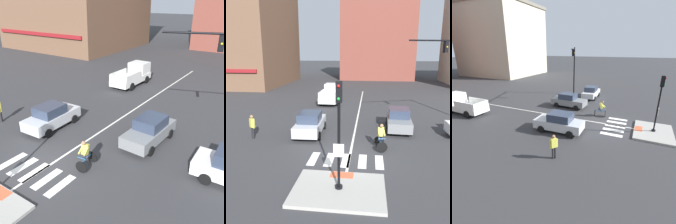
% 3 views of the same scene
% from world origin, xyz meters
% --- Properties ---
extents(ground_plane, '(300.00, 300.00, 0.00)m').
position_xyz_m(ground_plane, '(0.00, 0.00, 0.00)').
color(ground_plane, '#333335').
extents(traffic_island, '(3.95, 3.01, 0.15)m').
position_xyz_m(traffic_island, '(0.00, -3.78, 0.07)').
color(traffic_island, '#A3A099').
rests_on(traffic_island, ground).
extents(tactile_pad_front, '(1.10, 0.60, 0.01)m').
position_xyz_m(tactile_pad_front, '(0.00, -2.63, 0.15)').
color(tactile_pad_front, '#DB5B38').
rests_on(tactile_pad_front, traffic_island).
extents(signal_pole, '(0.44, 0.38, 4.59)m').
position_xyz_m(signal_pole, '(0.00, -3.79, 2.92)').
color(signal_pole, black).
rests_on(signal_pole, traffic_island).
extents(crosswalk_stripe_a, '(0.44, 1.80, 0.01)m').
position_xyz_m(crosswalk_stripe_a, '(-1.83, -0.65, 0.00)').
color(crosswalk_stripe_a, silver).
rests_on(crosswalk_stripe_a, ground).
extents(crosswalk_stripe_b, '(0.44, 1.80, 0.01)m').
position_xyz_m(crosswalk_stripe_b, '(-0.91, -0.65, 0.00)').
color(crosswalk_stripe_b, silver).
rests_on(crosswalk_stripe_b, ground).
extents(crosswalk_stripe_c, '(0.44, 1.80, 0.01)m').
position_xyz_m(crosswalk_stripe_c, '(0.00, -0.65, 0.00)').
color(crosswalk_stripe_c, silver).
rests_on(crosswalk_stripe_c, ground).
extents(crosswalk_stripe_d, '(0.44, 1.80, 0.01)m').
position_xyz_m(crosswalk_stripe_d, '(0.91, -0.65, 0.00)').
color(crosswalk_stripe_d, silver).
rests_on(crosswalk_stripe_d, ground).
extents(crosswalk_stripe_e, '(0.44, 1.80, 0.01)m').
position_xyz_m(crosswalk_stripe_e, '(1.83, -0.65, 0.00)').
color(crosswalk_stripe_e, silver).
rests_on(crosswalk_stripe_e, ground).
extents(lane_centre_line, '(0.14, 28.00, 0.01)m').
position_xyz_m(lane_centre_line, '(0.17, 10.00, 0.00)').
color(lane_centre_line, silver).
rests_on(lane_centre_line, ground).
extents(building_corner_right, '(15.53, 14.77, 18.06)m').
position_xyz_m(building_corner_right, '(2.49, 45.07, 9.05)').
color(building_corner_right, brown).
rests_on(building_corner_right, ground).
extents(building_far_block, '(20.95, 19.66, 21.39)m').
position_xyz_m(building_far_block, '(-24.21, 30.70, 10.71)').
color(building_far_block, brown).
rests_on(building_far_block, ground).
extents(car_silver_westbound_near, '(1.95, 4.16, 1.64)m').
position_xyz_m(car_silver_westbound_near, '(-3.00, 3.52, 0.81)').
color(car_silver_westbound_near, silver).
rests_on(car_silver_westbound_near, ground).
extents(car_grey_eastbound_mid, '(1.98, 4.17, 1.64)m').
position_xyz_m(car_grey_eastbound_mid, '(3.45, 5.43, 0.81)').
color(car_grey_eastbound_mid, slate).
rests_on(car_grey_eastbound_mid, ground).
extents(pickup_truck_white_westbound_distant, '(2.13, 5.13, 2.08)m').
position_xyz_m(pickup_truck_white_westbound_distant, '(-3.27, 15.23, 0.98)').
color(pickup_truck_white_westbound_distant, white).
rests_on(pickup_truck_white_westbound_distant, ground).
extents(cyclist, '(0.81, 1.17, 1.68)m').
position_xyz_m(cyclist, '(1.94, 1.15, 0.87)').
color(cyclist, black).
rests_on(cyclist, ground).
extents(pedestrian_at_curb_left, '(0.44, 0.40, 1.67)m').
position_xyz_m(pedestrian_at_curb_left, '(-6.71, 2.09, 0.98)').
color(pedestrian_at_curb_left, black).
rests_on(pedestrian_at_curb_left, ground).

